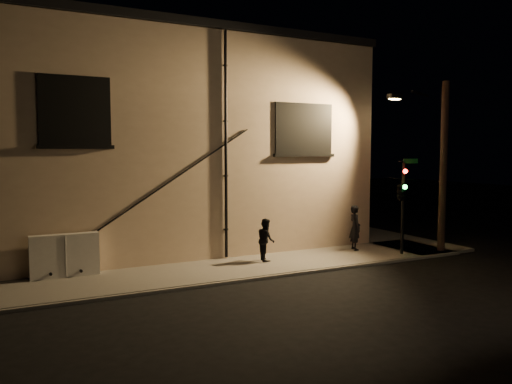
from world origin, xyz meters
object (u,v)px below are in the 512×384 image
utility_cabinet (65,255)px  traffic_signal (401,190)px  pedestrian_a (355,228)px  pedestrian_b (266,240)px  streetlamp_pole (440,162)px

utility_cabinet → traffic_signal: 12.23m
pedestrian_a → pedestrian_b: size_ratio=1.17×
traffic_signal → streetlamp_pole: 2.24m
pedestrian_b → streetlamp_pole: streetlamp_pole is taller
utility_cabinet → pedestrian_b: size_ratio=1.35×
pedestrian_b → utility_cabinet: bearing=97.2°
pedestrian_a → pedestrian_b: pedestrian_a is taller
utility_cabinet → streetlamp_pole: size_ratio=0.30×
utility_cabinet → streetlamp_pole: (13.87, -2.24, 2.86)m
pedestrian_b → streetlamp_pole: (7.07, -1.44, 2.77)m
pedestrian_a → traffic_signal: traffic_signal is taller
pedestrian_a → pedestrian_b: bearing=106.4°
pedestrian_a → streetlamp_pole: 4.24m
traffic_signal → pedestrian_b: bearing=164.3°
utility_cabinet → pedestrian_a: size_ratio=1.15×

